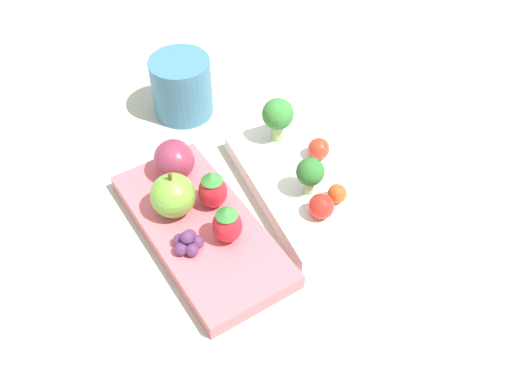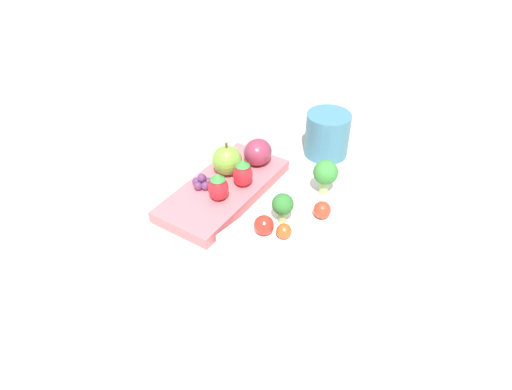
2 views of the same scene
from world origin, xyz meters
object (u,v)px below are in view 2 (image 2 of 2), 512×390
broccoli_floret_1 (283,205)px  apple (227,160)px  plum (258,152)px  strawberry_1 (243,173)px  cherry_tomato_0 (264,225)px  grape_cluster (202,182)px  cherry_tomato_1 (284,231)px  drinking_cup (327,134)px  bento_box_fruit (222,191)px  broccoli_floret_0 (325,174)px  strawberry_0 (218,187)px  cherry_tomato_2 (322,210)px  bento_box_savoury (293,223)px

broccoli_floret_1 → apple: apple is taller
plum → strawberry_1: bearing=15.1°
cherry_tomato_0 → apple: 0.15m
strawberry_1 → grape_cluster: strawberry_1 is taller
cherry_tomato_1 → drinking_cup: bearing=-163.8°
strawberry_1 → cherry_tomato_1: bearing=62.0°
cherry_tomato_0 → drinking_cup: drinking_cup is taller
bento_box_fruit → broccoli_floret_0: (-0.07, 0.13, 0.05)m
broccoli_floret_1 → drinking_cup: bearing=-166.8°
strawberry_1 → apple: bearing=-106.0°
cherry_tomato_1 → grape_cluster: size_ratio=0.67×
bento_box_fruit → strawberry_0: bearing=30.9°
broccoli_floret_0 → grape_cluster: size_ratio=1.77×
cherry_tomato_0 → cherry_tomato_2: cherry_tomato_0 is taller
broccoli_floret_0 → grape_cluster: (0.09, -0.16, -0.03)m
broccoli_floret_0 → plum: (-0.01, -0.13, -0.02)m
bento_box_fruit → cherry_tomato_2: size_ratio=9.25×
cherry_tomato_2 → strawberry_0: 0.15m
strawberry_0 → apple: bearing=-152.1°
grape_cluster → strawberry_1: bearing=129.8°
bento_box_savoury → apple: apple is taller
bento_box_savoury → broccoli_floret_0: 0.09m
broccoli_floret_0 → cherry_tomato_2: broccoli_floret_0 is taller
plum → grape_cluster: bearing=-17.2°
grape_cluster → apple: bearing=170.8°
bento_box_savoury → cherry_tomato_1: cherry_tomato_1 is taller
cherry_tomato_1 → strawberry_0: strawberry_0 is taller
bento_box_savoury → plum: bearing=-124.0°
cherry_tomato_0 → plum: size_ratio=0.57×
broccoli_floret_1 → bento_box_fruit: bearing=-97.2°
broccoli_floret_1 → drinking_cup: size_ratio=0.60×
cherry_tomato_1 → strawberry_0: (-0.01, -0.12, 0.01)m
drinking_cup → grape_cluster: bearing=-23.1°
strawberry_0 → bento_box_fruit: bearing=-149.1°
broccoli_floret_0 → apple: 0.15m
cherry_tomato_2 → broccoli_floret_0: bearing=-153.2°
bento_box_savoury → cherry_tomato_2: size_ratio=8.43×
cherry_tomato_0 → plum: plum is taller
cherry_tomato_2 → strawberry_0: (0.05, -0.14, 0.01)m
bento_box_savoury → bento_box_fruit: size_ratio=0.91×
bento_box_savoury → broccoli_floret_0: bearing=175.0°
broccoli_floret_0 → cherry_tomato_2: 0.06m
cherry_tomato_2 → drinking_cup: size_ratio=0.33×
cherry_tomato_1 → plum: plum is taller
bento_box_fruit → apple: 0.05m
bento_box_fruit → broccoli_floret_1: broccoli_floret_1 is taller
broccoli_floret_1 → plum: 0.15m
bento_box_fruit → cherry_tomato_2: bearing=99.1°
broccoli_floret_0 → bento_box_fruit: bearing=-60.8°
cherry_tomato_1 → cherry_tomato_2: 0.07m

